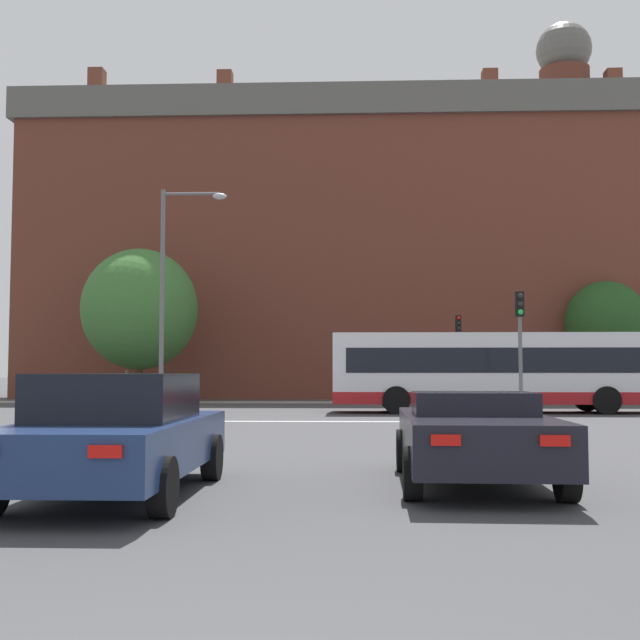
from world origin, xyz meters
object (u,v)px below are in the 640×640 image
object	(u,v)px
traffic_light_near_right	(520,333)
pedestrian_waiting	(127,383)
traffic_light_far_right	(459,344)
bus_crossing_lead	(494,370)
car_roadster_right	(474,436)
street_lamp_junction	(173,277)
car_saloon_left	(117,434)

from	to	relation	value
traffic_light_near_right	pedestrian_waiting	size ratio (longest dim) A/B	2.50
traffic_light_far_right	bus_crossing_lead	bearing A→B (deg)	-89.08
traffic_light_far_right	traffic_light_near_right	bearing A→B (deg)	-89.17
car_roadster_right	street_lamp_junction	world-z (taller)	street_lamp_junction
bus_crossing_lead	traffic_light_far_right	world-z (taller)	traffic_light_far_right
street_lamp_junction	pedestrian_waiting	size ratio (longest dim) A/B	4.92
bus_crossing_lead	street_lamp_junction	world-z (taller)	street_lamp_junction
car_saloon_left	pedestrian_waiting	world-z (taller)	pedestrian_waiting
car_saloon_left	traffic_light_near_right	distance (m)	17.97
car_roadster_right	pedestrian_waiting	xyz separation A→B (m)	(-12.94, 29.13, 0.29)
car_saloon_left	car_roadster_right	distance (m)	4.66
street_lamp_junction	pedestrian_waiting	xyz separation A→B (m)	(-4.97, 12.06, -3.90)
street_lamp_junction	traffic_light_near_right	bearing A→B (deg)	-11.44
pedestrian_waiting	traffic_light_far_right	bearing A→B (deg)	-115.87
traffic_light_near_right	street_lamp_junction	distance (m)	12.10
traffic_light_near_right	street_lamp_junction	bearing A→B (deg)	168.56
bus_crossing_lead	traffic_light_near_right	world-z (taller)	traffic_light_near_right
bus_crossing_lead	street_lamp_junction	distance (m)	12.25
bus_crossing_lead	street_lamp_junction	bearing A→B (deg)	-80.13
traffic_light_near_right	street_lamp_junction	world-z (taller)	street_lamp_junction
traffic_light_far_right	traffic_light_near_right	xyz separation A→B (m)	(0.19, -13.20, -0.11)
bus_crossing_lead	car_roadster_right	bearing A→B (deg)	-10.85
traffic_light_far_right	street_lamp_junction	distance (m)	15.92
traffic_light_near_right	street_lamp_junction	xyz separation A→B (m)	(-11.68, 2.36, 2.11)
street_lamp_junction	pedestrian_waiting	world-z (taller)	street_lamp_junction
car_saloon_left	street_lamp_junction	size ratio (longest dim) A/B	0.59
car_saloon_left	traffic_light_near_right	xyz separation A→B (m)	(8.23, 15.85, 1.98)
pedestrian_waiting	bus_crossing_lead	bearing A→B (deg)	-142.80
car_roadster_right	traffic_light_far_right	bearing A→B (deg)	84.38
traffic_light_far_right	traffic_light_near_right	size ratio (longest dim) A/B	1.04
car_roadster_right	traffic_light_far_right	distance (m)	28.22
bus_crossing_lead	traffic_light_far_right	distance (m)	8.91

